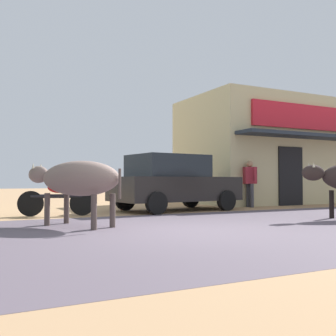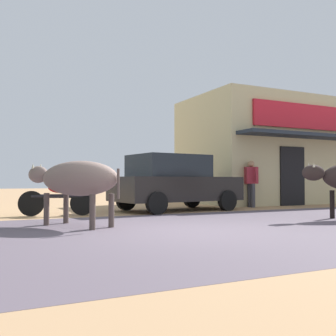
% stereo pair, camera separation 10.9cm
% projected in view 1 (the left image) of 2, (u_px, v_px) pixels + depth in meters
% --- Properties ---
extents(ground, '(80.00, 80.00, 0.00)m').
position_uv_depth(ground, '(187.00, 231.00, 7.16)').
color(ground, tan).
extents(asphalt_road, '(72.00, 6.69, 0.00)m').
position_uv_depth(asphalt_road, '(187.00, 231.00, 7.16)').
color(asphalt_road, '#5C505C').
rests_on(asphalt_road, ground).
extents(storefront_right_club, '(8.61, 5.07, 4.14)m').
position_uv_depth(storefront_right_club, '(285.00, 153.00, 17.12)').
color(storefront_right_club, '#C5B989').
rests_on(storefront_right_club, ground).
extents(parked_hatchback_car, '(3.94, 2.30, 1.64)m').
position_uv_depth(parked_hatchback_car, '(173.00, 182.00, 11.96)').
color(parked_hatchback_car, black).
rests_on(parked_hatchback_car, ground).
extents(parked_motorcycle, '(1.85, 0.57, 1.07)m').
position_uv_depth(parked_motorcycle, '(58.00, 197.00, 10.19)').
color(parked_motorcycle, black).
rests_on(parked_motorcycle, ground).
extents(cow_near_brown, '(1.65, 2.43, 1.28)m').
position_uv_depth(cow_near_brown, '(77.00, 179.00, 7.90)').
color(cow_near_brown, '#7D675F').
rests_on(cow_near_brown, ground).
extents(pedestrian_by_shop, '(0.46, 0.61, 1.55)m').
position_uv_depth(pedestrian_by_shop, '(250.00, 180.00, 13.45)').
color(pedestrian_by_shop, '#3F3F47').
rests_on(pedestrian_by_shop, ground).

